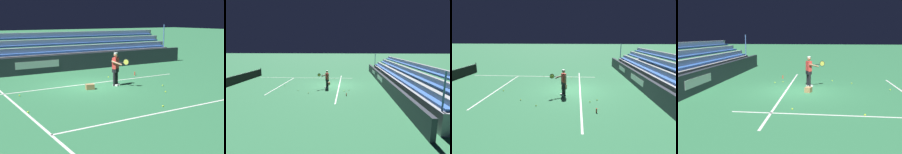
{
  "view_description": "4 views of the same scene",
  "coord_description": "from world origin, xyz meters",
  "views": [
    {
      "loc": [
        7.21,
        13.95,
        3.42
      ],
      "look_at": [
        -0.46,
        1.58,
        0.69
      ],
      "focal_mm": 50.0,
      "sensor_mm": 36.0,
      "label": 1
    },
    {
      "loc": [
        -17.66,
        -1.36,
        4.0
      ],
      "look_at": [
        -0.85,
        -0.42,
        1.02
      ],
      "focal_mm": 28.0,
      "sensor_mm": 36.0,
      "label": 2
    },
    {
      "loc": [
        -12.27,
        -0.23,
        3.8
      ],
      "look_at": [
        -0.76,
        0.62,
        1.11
      ],
      "focal_mm": 28.0,
      "sensor_mm": 36.0,
      "label": 3
    },
    {
      "loc": [
        13.38,
        1.39,
        2.83
      ],
      "look_at": [
        -0.5,
        -0.36,
        0.65
      ],
      "focal_mm": 42.0,
      "sensor_mm": 36.0,
      "label": 4
    }
  ],
  "objects": [
    {
      "name": "tennis_ball_by_box",
      "position": [
        4.02,
        2.93,
        0.03
      ],
      "size": [
        0.07,
        0.07,
        0.07
      ],
      "primitive_type": "sphere",
      "color": "#CCE533",
      "rests_on": "ground"
    },
    {
      "name": "tennis_ball_stray_back",
      "position": [
        -2.12,
        -1.5,
        0.03
      ],
      "size": [
        0.07,
        0.07,
        0.07
      ],
      "primitive_type": "sphere",
      "color": "#CCE533",
      "rests_on": "ground"
    },
    {
      "name": "court_baseline_white",
      "position": [
        0.0,
        -0.5,
        0.0
      ],
      "size": [
        12.0,
        0.1,
        0.01
      ],
      "primitive_type": "cube",
      "color": "white",
      "rests_on": "ground"
    },
    {
      "name": "tennis_net",
      "position": [
        0.0,
        10.55,
        0.49
      ],
      "size": [
        11.09,
        0.09,
        1.07
      ],
      "color": "#33383D",
      "rests_on": "ground"
    },
    {
      "name": "court_service_line_white",
      "position": [
        0.0,
        5.5,
        0.0
      ],
      "size": [
        8.22,
        0.1,
        0.01
      ],
      "primitive_type": "cube",
      "color": "white",
      "rests_on": "ground"
    },
    {
      "name": "tennis_ball_midcourt",
      "position": [
        -3.28,
        2.0,
        0.03
      ],
      "size": [
        0.07,
        0.07,
        0.07
      ],
      "primitive_type": "sphere",
      "color": "#CCE533",
      "rests_on": "ground"
    },
    {
      "name": "back_wall_sponsor_board",
      "position": [
        0.01,
        -4.93,
        0.55
      ],
      "size": [
        21.54,
        0.25,
        1.1
      ],
      "color": "#2D333D",
      "rests_on": "ground"
    },
    {
      "name": "ball_box_cardboard",
      "position": [
        0.25,
        0.68,
        0.13
      ],
      "size": [
        0.46,
        0.39,
        0.26
      ],
      "primitive_type": "cube",
      "rotation": [
        0.0,
        0.0,
        -0.26
      ],
      "color": "#A87F51",
      "rests_on": "ground"
    },
    {
      "name": "tennis_ball_far_right",
      "position": [
        -2.46,
        3.14,
        0.03
      ],
      "size": [
        0.07,
        0.07,
        0.07
      ],
      "primitive_type": "sphere",
      "color": "#CCE533",
      "rests_on": "ground"
    },
    {
      "name": "ground_plane",
      "position": [
        0.0,
        0.0,
        0.0
      ],
      "size": [
        160.0,
        160.0,
        0.0
      ],
      "primitive_type": "plane",
      "color": "#337A4C"
    },
    {
      "name": "court_sideline_white",
      "position": [
        4.11,
        4.0,
        0.0
      ],
      "size": [
        0.1,
        12.0,
        0.01
      ],
      "primitive_type": "cube",
      "color": "white",
      "rests_on": "ground"
    },
    {
      "name": "tennis_ball_far_left",
      "position": [
        -0.74,
        4.95,
        0.03
      ],
      "size": [
        0.07,
        0.07,
        0.07
      ],
      "primitive_type": "sphere",
      "color": "#CCE533",
      "rests_on": "ground"
    },
    {
      "name": "tennis_ball_on_baseline",
      "position": [
        3.59,
        0.24,
        0.03
      ],
      "size": [
        0.07,
        0.07,
        0.07
      ],
      "primitive_type": "sphere",
      "color": "#CCE533",
      "rests_on": "ground"
    },
    {
      "name": "tennis_player",
      "position": [
        -1.29,
        0.63,
        0.89
      ],
      "size": [
        0.56,
        1.07,
        1.71
      ],
      "color": "black",
      "rests_on": "ground"
    },
    {
      "name": "water_bottle",
      "position": [
        -3.87,
        -1.28,
        0.11
      ],
      "size": [
        0.07,
        0.07,
        0.22
      ],
      "primitive_type": "cylinder",
      "color": "#EA4C33",
      "rests_on": "ground"
    },
    {
      "name": "bleacher_stand",
      "position": [
        0.0,
        -6.76,
        0.73
      ],
      "size": [
        20.47,
        2.4,
        2.95
      ],
      "color": "#9EA3A8",
      "rests_on": "ground"
    },
    {
      "name": "tennis_ball_near_player",
      "position": [
        -2.46,
        -1.05,
        0.03
      ],
      "size": [
        0.07,
        0.07,
        0.07
      ],
      "primitive_type": "sphere",
      "color": "#CCE533",
      "rests_on": "ground"
    }
  ]
}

